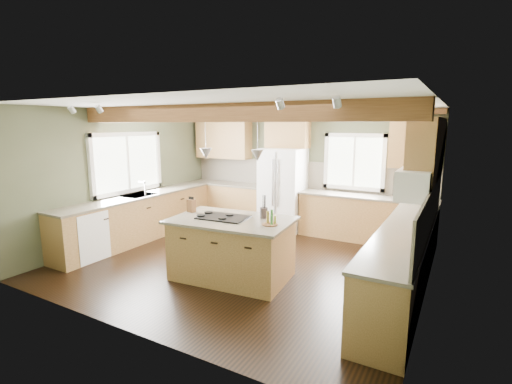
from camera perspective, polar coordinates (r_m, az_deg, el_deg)
The scene contains 37 objects.
floor at distance 6.43m, azimuth -1.71°, elevation -10.67°, with size 5.60×5.60×0.00m, color black.
ceiling at distance 6.01m, azimuth -1.85°, elevation 13.14°, with size 5.60×5.60×0.00m, color silver.
wall_back at distance 8.31m, azimuth 7.16°, elevation 3.32°, with size 5.60×5.60×0.00m, color #474E37.
wall_left at distance 7.89m, azimuth -19.49°, elevation 2.43°, with size 5.00×5.00×0.00m, color #474E37.
wall_right at distance 5.25m, azimuth 25.43°, elevation -1.74°, with size 5.00×5.00×0.00m, color #474E37.
ceiling_beam at distance 5.47m, azimuth -5.40°, elevation 12.01°, with size 5.55×0.26×0.26m, color #553018.
soffit_trim at distance 8.16m, azimuth 7.09°, elevation 11.92°, with size 5.55×0.20×0.10m, color #553018.
backsplash_back at distance 8.31m, azimuth 7.11°, elevation 2.70°, with size 5.58×0.03×0.58m, color brown.
backsplash_right at distance 5.32m, azimuth 25.24°, elevation -2.57°, with size 0.03×3.70×0.58m, color brown.
base_cab_back_left at distance 9.02m, azimuth -4.29°, elevation -1.61°, with size 2.02×0.60×0.88m, color brown.
counter_back_left at distance 8.93m, azimuth -4.33°, elevation 1.28°, with size 2.06×0.64×0.04m, color #4D4538.
base_cab_back_right at distance 7.75m, azimuth 16.44°, elevation -4.02°, with size 2.62×0.60×0.88m, color brown.
counter_back_right at distance 7.65m, azimuth 16.62°, elevation -0.68°, with size 2.66×0.64×0.04m, color #4D4538.
base_cab_left at distance 7.86m, azimuth -17.39°, elevation -3.86°, with size 0.60×3.70×0.88m, color brown.
counter_left at distance 7.77m, azimuth -17.58°, elevation -0.57°, with size 0.64×3.74×0.04m, color #4D4538.
base_cab_right at distance 5.55m, azimuth 21.64°, elevation -10.07°, with size 0.60×3.70×0.88m, color brown.
counter_right at distance 5.41m, azimuth 21.97°, elevation -5.50°, with size 0.64×3.74×0.04m, color #4D4538.
upper_cab_back_left at distance 9.04m, azimuth -5.04°, elevation 8.07°, with size 1.40×0.35×0.90m, color brown.
upper_cab_over_fridge at distance 8.21m, azimuth 4.86°, elevation 9.23°, with size 0.96×0.35×0.70m, color brown.
upper_cab_right at distance 6.07m, azimuth 24.89°, elevation 6.02°, with size 0.35×2.20×0.90m, color brown.
upper_cab_back_corner at distance 7.52m, azimuth 23.31°, elevation 6.80°, with size 0.90×0.35×0.90m, color brown.
window_left at distance 7.88m, azimuth -19.23°, elevation 4.27°, with size 0.04×1.60×1.05m, color white.
window_back at distance 7.90m, azimuth 14.91°, elevation 4.52°, with size 1.10×0.04×1.00m, color white.
sink at distance 7.76m, azimuth -17.58°, elevation -0.53°, with size 0.50×0.65×0.03m, color #262628.
faucet at distance 7.61m, azimuth -16.71°, elevation 0.41°, with size 0.02×0.02×0.28m, color #B2B2B7.
dishwasher at distance 7.07m, azimuth -25.02°, elevation -6.05°, with size 0.60×0.60×0.84m, color white.
oven at distance 4.37m, azimuth 19.05°, elevation -15.74°, with size 0.60×0.72×0.84m, color white.
microwave at distance 5.17m, azimuth 23.19°, elevation 1.09°, with size 0.40×0.70×0.38m, color white.
pendant_left at distance 5.60m, azimuth -7.72°, elevation 5.88°, with size 0.18×0.18×0.16m, color #B2B2B7.
pendant_right at distance 5.21m, azimuth 0.22°, elevation 5.64°, with size 0.18×0.18×0.16m, color #B2B2B7.
refrigerator at distance 8.14m, azimuth 4.13°, elevation 0.39°, with size 0.90×0.74×1.80m, color white.
island at distance 5.69m, azimuth -3.71°, elevation -8.82°, with size 1.68×1.03×0.88m, color olive.
island_top at distance 5.56m, azimuth -3.77°, elevation -4.34°, with size 1.79×1.14×0.04m, color #4D4538.
cooktop at distance 5.61m, azimuth -5.04°, elevation -3.89°, with size 0.73×0.49×0.02m, color black.
knife_block at distance 6.04m, azimuth -9.91°, elevation -2.09°, with size 0.12×0.09×0.20m, color #57331A.
utensil_crock at distance 5.58m, azimuth 1.21°, elevation -3.21°, with size 0.12×0.12×0.16m, color #3A332E.
bottle_tray at distance 5.20m, azimuth 2.16°, elevation -3.93°, with size 0.23×0.23×0.21m, color brown, non-canonical shape.
Camera 1 is at (3.10, -5.14, 2.31)m, focal length 26.00 mm.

